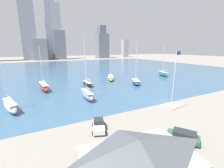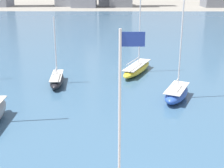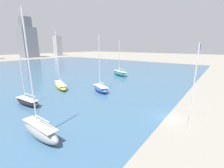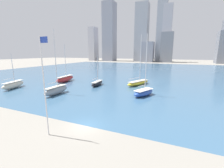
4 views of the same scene
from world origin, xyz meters
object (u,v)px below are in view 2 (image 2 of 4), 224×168
flag_pole (120,140)px  sailboat_blue (177,93)px  sailboat_black (57,79)px  sailboat_yellow (137,68)px

flag_pole → sailboat_blue: (7.75, 23.26, -5.84)m
flag_pole → sailboat_black: (-8.82, 29.32, -5.99)m
flag_pole → sailboat_black: 31.20m
sailboat_blue → sailboat_black: (-16.57, 6.06, -0.15)m
sailboat_blue → flag_pole: bearing=-84.2°
flag_pole → sailboat_yellow: size_ratio=0.77×
sailboat_yellow → sailboat_black: 13.72m
flag_pole → sailboat_black: flag_pole is taller
flag_pole → sailboat_yellow: sailboat_yellow is taller
sailboat_blue → sailboat_yellow: sailboat_yellow is taller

